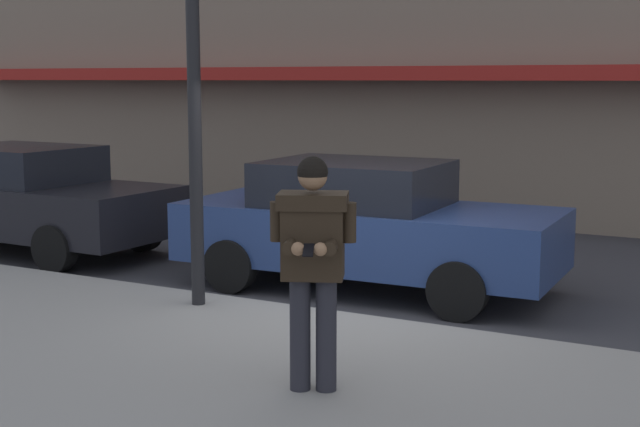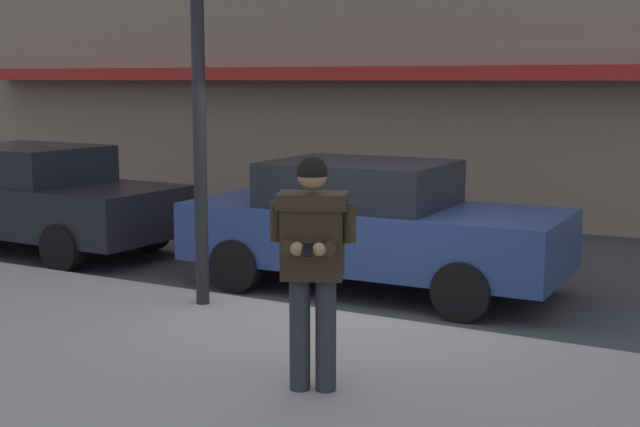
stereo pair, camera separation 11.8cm
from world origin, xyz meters
name	(u,v)px [view 1 (the left image)]	position (x,y,z in m)	size (l,w,h in m)	color
ground_plane	(349,320)	(0.00, 0.00, 0.00)	(80.00, 80.00, 0.00)	#333338
sidewalk	(298,421)	(1.00, -2.85, 0.07)	(32.00, 5.30, 0.14)	gray
curb_paint_line	(440,331)	(1.00, 0.05, 0.00)	(28.00, 0.12, 0.01)	silver
parked_sedan_near	(26,198)	(-5.82, 1.13, 0.79)	(4.55, 2.02, 1.54)	black
parked_sedan_mid	(365,224)	(-0.45, 1.33, 0.79)	(4.56, 2.04, 1.54)	navy
man_texting_on_phone	(313,248)	(0.88, -2.40, 1.25)	(0.61, 0.65, 1.81)	#23232B
street_lamp_post	(193,16)	(-1.47, -0.65, 3.14)	(0.36, 0.36, 4.88)	black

